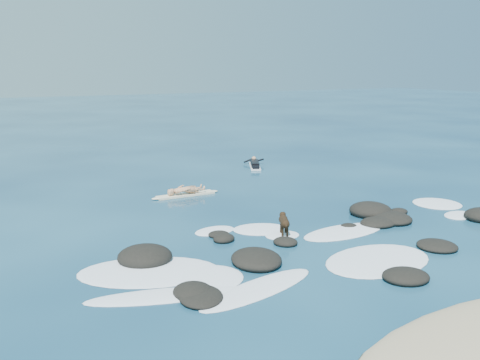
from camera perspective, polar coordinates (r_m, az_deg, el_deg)
ground at (r=17.08m, az=6.83°, el=-5.41°), size 160.00×160.00×0.00m
reef_rocks at (r=16.34m, az=10.49°, el=-5.94°), size 13.28×6.53×0.59m
breaking_foam at (r=15.10m, az=5.17°, el=-7.72°), size 14.82×6.24×0.12m
standing_surfer_rig at (r=21.37m, az=-5.86°, el=-0.02°), size 2.87×0.59×1.63m
paddling_surfer_rig at (r=27.43m, az=1.58°, el=1.69°), size 1.54×2.34×0.42m
dog at (r=16.38m, az=4.72°, el=-4.43°), size 0.58×1.04×0.70m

